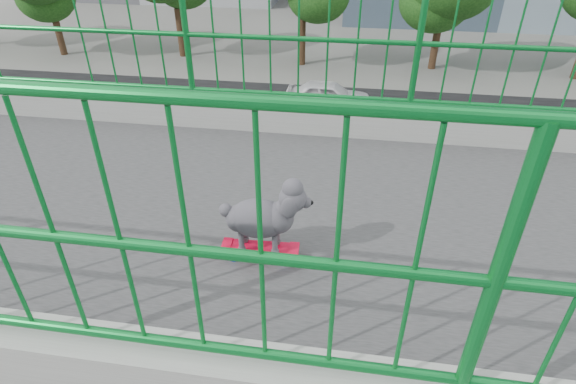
% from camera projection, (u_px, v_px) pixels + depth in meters
% --- Properties ---
extents(road, '(18.00, 90.00, 0.02)m').
position_uv_depth(road, '(362.00, 169.00, 17.64)').
color(road, black).
rests_on(road, ground).
extents(railing, '(3.00, 24.00, 1.42)m').
position_uv_depth(railing, '(422.00, 202.00, 2.94)').
color(railing, gray).
rests_on(railing, footbridge).
extents(skateboard, '(0.16, 0.48, 0.06)m').
position_uv_depth(skateboard, '(260.00, 250.00, 2.80)').
color(skateboard, red).
rests_on(skateboard, footbridge).
extents(poodle, '(0.24, 0.55, 0.46)m').
position_uv_depth(poodle, '(264.00, 216.00, 2.65)').
color(poodle, '#333136').
rests_on(poodle, skateboard).
extents(car_3, '(2.04, 5.02, 1.46)m').
position_uv_depth(car_3, '(414.00, 128.00, 19.14)').
color(car_3, '#9F9FA4').
rests_on(car_3, ground).
extents(car_4, '(1.66, 4.13, 1.41)m').
position_uv_depth(car_4, '(328.00, 96.00, 22.30)').
color(car_4, silver).
rests_on(car_4, ground).
extents(car_5, '(1.48, 4.23, 1.39)m').
position_uv_depth(car_5, '(27.00, 248.00, 12.63)').
color(car_5, red).
rests_on(car_5, ground).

